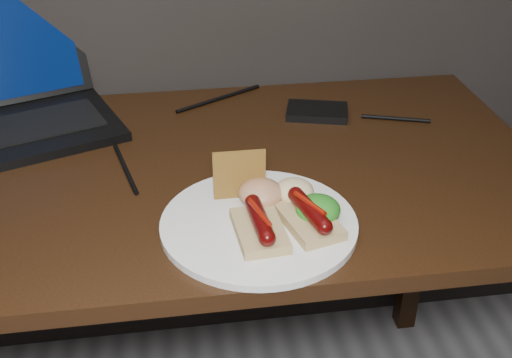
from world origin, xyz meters
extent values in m
cube|color=black|center=(0.00, 1.38, 0.73)|extent=(1.40, 0.70, 0.03)
cube|color=black|center=(0.65, 1.68, 0.36)|extent=(0.05, 0.05, 0.72)
cube|color=black|center=(-0.28, 1.55, 0.76)|extent=(0.44, 0.37, 0.02)
cube|color=black|center=(-0.28, 1.55, 0.77)|extent=(0.35, 0.24, 0.00)
cube|color=black|center=(0.33, 1.56, 0.76)|extent=(0.14, 0.11, 0.02)
cylinder|color=black|center=(-0.07, 1.39, 0.75)|extent=(0.05, 0.18, 0.01)
cylinder|color=black|center=(0.13, 1.66, 0.75)|extent=(0.19, 0.12, 0.01)
cylinder|color=black|center=(0.48, 1.51, 0.75)|extent=(0.14, 0.05, 0.01)
cylinder|color=white|center=(0.14, 1.18, 0.76)|extent=(0.32, 0.32, 0.01)
cube|color=tan|center=(0.14, 1.14, 0.77)|extent=(0.08, 0.12, 0.02)
cylinder|color=#520505|center=(0.14, 1.14, 0.79)|extent=(0.03, 0.10, 0.02)
sphere|color=#520505|center=(0.14, 1.09, 0.79)|extent=(0.03, 0.02, 0.02)
sphere|color=#520505|center=(0.14, 1.19, 0.79)|extent=(0.03, 0.02, 0.02)
cylinder|color=maroon|center=(0.14, 1.14, 0.80)|extent=(0.03, 0.07, 0.01)
cube|color=tan|center=(0.22, 1.15, 0.77)|extent=(0.10, 0.13, 0.02)
cylinder|color=#520505|center=(0.22, 1.15, 0.79)|extent=(0.05, 0.10, 0.02)
sphere|color=#520505|center=(0.23, 1.11, 0.79)|extent=(0.03, 0.02, 0.02)
sphere|color=#520505|center=(0.21, 1.20, 0.79)|extent=(0.03, 0.02, 0.02)
cylinder|color=maroon|center=(0.22, 1.15, 0.80)|extent=(0.04, 0.07, 0.01)
cube|color=olive|center=(0.12, 1.25, 0.80)|extent=(0.09, 0.01, 0.08)
ellipsoid|color=#1E5911|center=(0.24, 1.17, 0.78)|extent=(0.07, 0.07, 0.04)
ellipsoid|color=#99270F|center=(0.15, 1.23, 0.78)|extent=(0.07, 0.07, 0.04)
ellipsoid|color=beige|center=(0.21, 1.23, 0.78)|extent=(0.06, 0.06, 0.04)
camera|label=1|loc=(0.02, 0.37, 1.34)|focal=45.00mm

